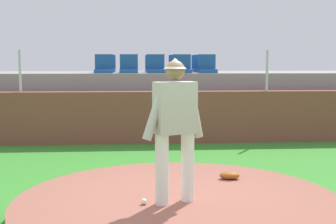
{
  "coord_description": "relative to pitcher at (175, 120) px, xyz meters",
  "views": [
    {
      "loc": [
        -0.53,
        -5.66,
        1.98
      ],
      "look_at": [
        0.0,
        1.9,
        1.14
      ],
      "focal_mm": 49.01,
      "sensor_mm": 36.0,
      "label": 1
    }
  ],
  "objects": [
    {
      "name": "stadium_chair_11",
      "position": [
        -0.66,
        8.45,
        0.55
      ],
      "size": [
        0.48,
        0.44,
        0.5
      ],
      "rotation": [
        0.0,
        0.0,
        3.14
      ],
      "color": "#1B4D90",
      "rests_on": "bleacher_platform"
    },
    {
      "name": "fence_post_right",
      "position": [
        2.75,
        5.59,
        0.48
      ],
      "size": [
        0.06,
        0.06,
        1.0
      ],
      "primitive_type": "cylinder",
      "color": "silver",
      "rests_on": "brick_barrier"
    },
    {
      "name": "ground_plane",
      "position": [
        0.06,
        0.16,
        -1.27
      ],
      "size": [
        60.0,
        60.0,
        0.0
      ],
      "primitive_type": "plane",
      "color": "#35882A"
    },
    {
      "name": "bleacher_platform",
      "position": [
        0.06,
        7.83,
        -0.44
      ],
      "size": [
        14.68,
        3.21,
        1.67
      ],
      "primitive_type": "cube",
      "color": "gray",
      "rests_on": "ground_plane"
    },
    {
      "name": "stadium_chair_0",
      "position": [
        -1.31,
        6.77,
        0.55
      ],
      "size": [
        0.48,
        0.44,
        0.5
      ],
      "rotation": [
        0.0,
        0.0,
        3.14
      ],
      "color": "#1B4D90",
      "rests_on": "bleacher_platform"
    },
    {
      "name": "stadium_chair_10",
      "position": [
        -1.32,
        8.46,
        0.55
      ],
      "size": [
        0.48,
        0.44,
        0.5
      ],
      "rotation": [
        0.0,
        0.0,
        3.14
      ],
      "color": "#1B4D90",
      "rests_on": "bleacher_platform"
    },
    {
      "name": "baseball",
      "position": [
        -0.38,
        -0.06,
        -1.0
      ],
      "size": [
        0.07,
        0.07,
        0.07
      ],
      "primitive_type": "sphere",
      "color": "white",
      "rests_on": "pitchers_mound"
    },
    {
      "name": "fielding_glove",
      "position": [
        0.91,
        1.07,
        -0.98
      ],
      "size": [
        0.31,
        0.22,
        0.11
      ],
      "primitive_type": "ellipsoid",
      "rotation": [
        0.0,
        0.0,
        6.22
      ],
      "color": "#8F4916",
      "rests_on": "pitchers_mound"
    },
    {
      "name": "stadium_chair_2",
      "position": [
        0.06,
        6.75,
        0.55
      ],
      "size": [
        0.48,
        0.44,
        0.5
      ],
      "rotation": [
        0.0,
        0.0,
        3.14
      ],
      "color": "#1B4D90",
      "rests_on": "bleacher_platform"
    },
    {
      "name": "stadium_chair_4",
      "position": [
        1.44,
        6.75,
        0.55
      ],
      "size": [
        0.48,
        0.44,
        0.5
      ],
      "rotation": [
        0.0,
        0.0,
        3.14
      ],
      "color": "#1B4D90",
      "rests_on": "bleacher_platform"
    },
    {
      "name": "pitchers_mound",
      "position": [
        0.06,
        0.16,
        -1.15
      ],
      "size": [
        4.2,
        4.2,
        0.24
      ],
      "primitive_type": "cylinder",
      "color": "#935647",
      "rests_on": "ground_plane"
    },
    {
      "name": "stadium_chair_12",
      "position": [
        0.06,
        8.44,
        0.55
      ],
      "size": [
        0.48,
        0.44,
        0.5
      ],
      "rotation": [
        0.0,
        0.0,
        3.14
      ],
      "color": "#1B4D90",
      "rests_on": "bleacher_platform"
    },
    {
      "name": "stadium_chair_9",
      "position": [
        1.44,
        7.6,
        0.55
      ],
      "size": [
        0.48,
        0.44,
        0.5
      ],
      "rotation": [
        0.0,
        0.0,
        3.14
      ],
      "color": "#1B4D90",
      "rests_on": "bleacher_platform"
    },
    {
      "name": "brick_barrier",
      "position": [
        0.06,
        5.59,
        -0.64
      ],
      "size": [
        16.21,
        0.4,
        1.26
      ],
      "primitive_type": "cube",
      "color": "brown",
      "rests_on": "ground_plane"
    },
    {
      "name": "stadium_chair_7",
      "position": [
        0.09,
        7.6,
        0.55
      ],
      "size": [
        0.48,
        0.44,
        0.5
      ],
      "rotation": [
        0.0,
        0.0,
        3.14
      ],
      "color": "#1B4D90",
      "rests_on": "bleacher_platform"
    },
    {
      "name": "stadium_chair_8",
      "position": [
        0.76,
        7.6,
        0.55
      ],
      "size": [
        0.48,
        0.44,
        0.5
      ],
      "rotation": [
        0.0,
        0.0,
        3.14
      ],
      "color": "#1B4D90",
      "rests_on": "bleacher_platform"
    },
    {
      "name": "fence_post_left",
      "position": [
        -3.21,
        5.59,
        0.48
      ],
      "size": [
        0.06,
        0.06,
        1.0
      ],
      "primitive_type": "cylinder",
      "color": "silver",
      "rests_on": "brick_barrier"
    },
    {
      "name": "stadium_chair_14",
      "position": [
        1.49,
        8.47,
        0.55
      ],
      "size": [
        0.48,
        0.44,
        0.5
      ],
      "rotation": [
        0.0,
        0.0,
        3.14
      ],
      "color": "#1B4D90",
      "rests_on": "bleacher_platform"
    },
    {
      "name": "stadium_chair_5",
      "position": [
        -1.32,
        7.63,
        0.55
      ],
      "size": [
        0.48,
        0.44,
        0.5
      ],
      "rotation": [
        0.0,
        0.0,
        3.14
      ],
      "color": "#1B4D90",
      "rests_on": "bleacher_platform"
    },
    {
      "name": "stadium_chair_6",
      "position": [
        -0.66,
        7.61,
        0.55
      ],
      "size": [
        0.48,
        0.44,
        0.5
      ],
      "rotation": [
        0.0,
        0.0,
        3.14
      ],
      "color": "#1B4D90",
      "rests_on": "bleacher_platform"
    },
    {
      "name": "stadium_chair_1",
      "position": [
        -0.65,
        6.76,
        0.55
      ],
      "size": [
        0.48,
        0.44,
        0.5
      ],
      "rotation": [
        0.0,
        0.0,
        3.14
      ],
      "color": "#1B4D90",
      "rests_on": "bleacher_platform"
    },
    {
      "name": "pitcher",
      "position": [
        0.0,
        0.0,
        0.0
      ],
      "size": [
        0.8,
        0.42,
        1.78
      ],
      "rotation": [
        0.0,
        0.0,
        0.37
      ],
      "color": "white",
      "rests_on": "pitchers_mound"
    },
    {
      "name": "stadium_chair_13",
      "position": [
        0.78,
        8.45,
        0.55
      ],
      "size": [
        0.48,
        0.44,
        0.5
      ],
      "rotation": [
        0.0,
        0.0,
        3.14
      ],
      "color": "#1B4D90",
      "rests_on": "bleacher_platform"
    },
    {
      "name": "stadium_chair_3",
      "position": [
        0.77,
        6.75,
        0.55
      ],
      "size": [
        0.48,
        0.44,
        0.5
      ],
      "rotation": [
        0.0,
        0.0,
        3.14
      ],
      "color": "#1B4D90",
      "rests_on": "bleacher_platform"
    }
  ]
}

